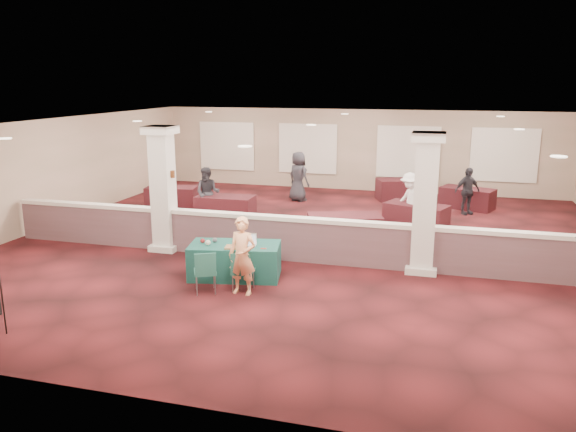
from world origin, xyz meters
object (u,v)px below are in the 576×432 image
(far_table_back_right, at_px, (467,198))
(attendee_d, at_px, (298,176))
(far_table_back_left, at_px, (172,197))
(attendee_c, at_px, (467,191))
(far_table_back_center, at_px, (404,190))
(conf_chair_main, at_px, (242,269))
(far_table_front_left, at_px, (225,207))
(far_table_front_center, at_px, (344,229))
(attendee_a, at_px, (208,193))
(near_table, at_px, (235,261))
(far_table_front_right, at_px, (416,216))
(attendee_b, at_px, (410,200))
(conf_chair_side, at_px, (205,269))
(woman, at_px, (242,256))

(far_table_back_right, relative_size, attendee_d, 0.97)
(far_table_back_left, bearing_deg, attendee_c, 8.93)
(far_table_back_center, height_order, far_table_back_right, far_table_back_center)
(conf_chair_main, bearing_deg, far_table_front_left, 110.67)
(far_table_front_center, bearing_deg, attendee_d, 117.29)
(conf_chair_main, distance_m, attendee_a, 6.68)
(far_table_back_right, xyz_separation_m, attendee_a, (-8.02, -3.69, 0.46))
(far_table_front_left, distance_m, far_table_back_right, 8.30)
(near_table, distance_m, far_table_front_right, 6.59)
(far_table_front_left, bearing_deg, far_table_back_center, 40.31)
(attendee_b, distance_m, attendee_c, 2.82)
(near_table, xyz_separation_m, far_table_back_center, (3.01, 9.50, 0.01))
(conf_chair_main, height_order, far_table_front_right, conf_chair_main)
(conf_chair_side, bearing_deg, woman, -11.71)
(woman, height_order, far_table_front_left, woman)
(far_table_front_center, distance_m, attendee_b, 2.73)
(far_table_back_left, height_order, attendee_b, attendee_b)
(far_table_back_right, height_order, attendee_d, attendee_d)
(conf_chair_main, bearing_deg, far_table_front_center, 66.80)
(far_table_back_left, xyz_separation_m, attendee_c, (9.85, 1.55, 0.43))
(attendee_a, distance_m, attendee_b, 6.29)
(near_table, bearing_deg, woman, -71.58)
(attendee_a, bearing_deg, attendee_d, 49.03)
(conf_chair_main, xyz_separation_m, attendee_a, (-3.27, 5.81, 0.31))
(far_table_front_left, relative_size, far_table_front_right, 1.00)
(far_table_back_left, relative_size, attendee_c, 1.12)
(far_table_front_center, height_order, far_table_back_right, far_table_front_center)
(woman, distance_m, far_table_front_center, 4.44)
(far_table_back_right, bearing_deg, far_table_back_left, -165.95)
(conf_chair_side, xyz_separation_m, attendee_b, (3.69, 6.60, 0.30))
(far_table_back_left, bearing_deg, attendee_b, -4.95)
(far_table_front_right, relative_size, attendee_b, 1.09)
(far_table_back_left, distance_m, far_table_back_center, 8.38)
(conf_chair_side, xyz_separation_m, far_table_back_center, (3.24, 10.60, -0.14))
(far_table_front_left, xyz_separation_m, far_table_back_center, (5.25, 4.46, 0.02))
(far_table_back_left, xyz_separation_m, attendee_b, (8.16, -0.71, 0.48))
(woman, distance_m, far_table_back_left, 8.82)
(conf_chair_side, bearing_deg, attendee_b, 33.96)
(conf_chair_side, bearing_deg, near_table, 51.50)
(far_table_front_left, relative_size, far_table_back_left, 1.04)
(far_table_back_center, bearing_deg, far_table_back_left, -156.80)
(far_table_front_center, bearing_deg, far_table_back_left, 156.23)
(far_table_front_center, height_order, far_table_back_left, far_table_front_center)
(conf_chair_side, distance_m, woman, 0.82)
(far_table_back_right, distance_m, attendee_b, 3.66)
(far_table_back_right, bearing_deg, conf_chair_side, -119.10)
(far_table_front_center, bearing_deg, near_table, -119.82)
(attendee_c, bearing_deg, attendee_a, 166.30)
(far_table_front_left, distance_m, attendee_c, 7.89)
(far_table_back_center, bearing_deg, far_table_back_right, -20.43)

